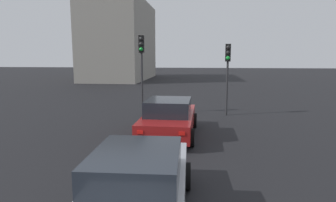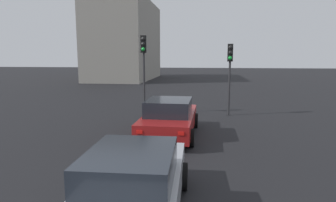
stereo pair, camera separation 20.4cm
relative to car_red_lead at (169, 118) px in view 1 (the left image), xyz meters
name	(u,v)px [view 1 (the left image)]	position (x,y,z in m)	size (l,w,h in m)	color
car_red_lead	(169,118)	(0.00, 0.00, 0.00)	(4.49, 2.14, 1.47)	maroon
car_silver_second	(139,186)	(-6.05, -0.10, -0.01)	(4.50, 2.08, 1.45)	#A8AAB2
traffic_light_near_left	(142,58)	(4.12, 1.92, 2.31)	(0.32, 0.29, 4.21)	#2D2D30
traffic_light_near_right	(228,64)	(4.29, -2.60, 1.99)	(0.32, 0.30, 3.76)	#2D2D30
building_facade_left	(121,41)	(28.49, 9.86, 4.56)	(15.04, 7.29, 10.55)	gray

